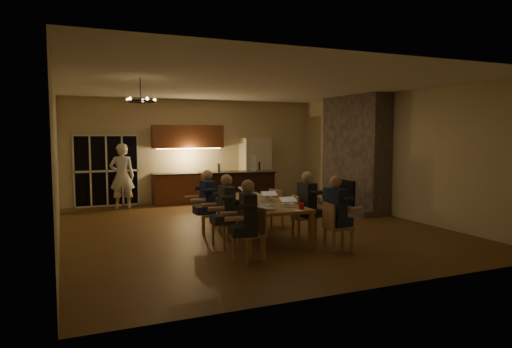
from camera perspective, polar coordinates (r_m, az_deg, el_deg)
The scene contains 44 objects.
floor at distance 10.49m, azimuth -0.80°, elevation -6.70°, with size 9.00×9.00×0.00m, color brown.
back_wall at distance 14.56m, azimuth -7.60°, elevation 2.88°, with size 8.00×0.04×3.20m, color #CABD8F.
left_wall at distance 9.51m, azimuth -23.82°, elevation 1.39°, with size 0.04×9.00×3.20m, color #CABD8F.
right_wall at distance 12.38m, azimuth 16.68°, elevation 2.35°, with size 0.04×9.00×3.20m, color #CABD8F.
ceiling at distance 10.33m, azimuth -0.82°, elevation 11.07°, with size 8.00×9.00×0.04m, color white.
french_doors at distance 14.06m, azimuth -18.17°, elevation 0.36°, with size 1.86×0.08×2.10m, color black.
fireplace at distance 13.14m, azimuth 12.25°, elevation 2.58°, with size 0.58×2.50×3.20m, color #665A50.
kitchenette at distance 14.20m, azimuth -8.40°, elevation 1.20°, with size 2.24×0.68×2.40m, color brown, non-canonical shape.
refrigerator at distance 14.87m, azimuth -0.12°, elevation 0.65°, with size 0.90×0.68×2.00m, color beige.
dining_table at distance 9.48m, azimuth 0.19°, elevation -5.65°, with size 1.10×2.88×0.75m, color #A88043.
bar_island at distance 12.88m, azimuth -2.29°, elevation -2.09°, with size 2.10×0.68×1.08m, color black.
chair_left_near at distance 7.75m, azimuth -0.90°, elevation -7.55°, with size 0.44×0.44×0.89m, color tan, non-canonical shape.
chair_left_mid at distance 8.76m, azimuth -3.75°, elevation -6.09°, with size 0.44×0.44×0.89m, color tan, non-canonical shape.
chair_left_far at distance 9.70m, azimuth -5.55°, elevation -5.01°, with size 0.44×0.44×0.89m, color tan, non-canonical shape.
chair_right_near at distance 8.47m, azimuth 10.27°, elevation -6.54°, with size 0.44×0.44×0.89m, color tan, non-canonical shape.
chair_right_mid at distance 9.40m, azimuth 6.04°, elevation -5.35°, with size 0.44×0.44×0.89m, color tan, non-canonical shape.
chair_right_far at distance 10.44m, azimuth 3.33°, elevation -4.28°, with size 0.44×0.44×0.89m, color tan, non-canonical shape.
person_left_near at distance 7.62m, azimuth -1.02°, elevation -5.88°, with size 0.60×0.60×1.38m, color #272A32, non-canonical shape.
person_right_near at distance 8.47m, azimuth 9.87°, elevation -4.84°, with size 0.60×0.60×1.38m, color navy, non-canonical shape.
person_left_mid at distance 8.64m, azimuth -3.69°, elevation -4.59°, with size 0.60×0.60×1.38m, color #33373C, non-canonical shape.
person_right_mid at distance 9.33m, azimuth 6.37°, elevation -3.90°, with size 0.60×0.60×1.38m, color #272A32, non-canonical shape.
person_left_far at distance 9.73m, azimuth -6.08°, elevation -3.52°, with size 0.60×0.60×1.38m, color navy, non-canonical shape.
standing_person at distance 13.47m, azimuth -16.40°, elevation -0.27°, with size 0.68×0.45×1.88m, color white.
chandelier at distance 9.09m, azimuth -14.23°, elevation 8.77°, with size 0.57×0.57×0.03m, color black.
laptop_a at distance 8.39m, azimuth 1.17°, elevation -3.67°, with size 0.32×0.28×0.23m, color silver, non-canonical shape.
laptop_b at distance 8.72m, azimuth 4.32°, elevation -3.36°, with size 0.32×0.28×0.23m, color silver, non-canonical shape.
laptop_c at distance 9.37m, azimuth -1.54°, elevation -2.76°, with size 0.32×0.28×0.23m, color silver, non-canonical shape.
laptop_d at distance 9.55m, azimuth 1.80°, elevation -2.61°, with size 0.32×0.28×0.23m, color silver, non-canonical shape.
laptop_e at distance 10.28m, azimuth -3.45°, elevation -2.08°, with size 0.32×0.28×0.23m, color silver, non-canonical shape.
laptop_f at distance 10.45m, azimuth -0.95°, elevation -1.95°, with size 0.32×0.28×0.23m, color silver, non-canonical shape.
mug_front at distance 9.02m, azimuth 0.75°, elevation -3.47°, with size 0.08×0.08×0.10m, color white.
mug_mid at distance 9.93m, azimuth -0.68°, elevation -2.68°, with size 0.07×0.07×0.10m, color white.
mug_back at distance 9.98m, azimuth -3.07°, elevation -2.65°, with size 0.08×0.08×0.10m, color white.
redcup_near at distance 8.41m, azimuth 5.72°, elevation -4.04°, with size 0.09×0.09×0.12m, color red.
redcup_mid at distance 9.62m, azimuth -2.82°, elevation -2.88°, with size 0.09×0.09×0.12m, color red.
can_silver at distance 8.85m, azimuth 1.90°, elevation -3.57°, with size 0.06×0.06×0.12m, color #B2B2B7.
can_cola at distance 10.72m, azimuth -3.40°, elevation -2.07°, with size 0.06×0.06×0.12m, color #3F0F0C.
can_right at distance 9.84m, azimuth 1.43°, elevation -2.70°, with size 0.07×0.07×0.12m, color #B2B2B7.
plate_near at distance 9.05m, azimuth 3.99°, elevation -3.71°, with size 0.28×0.28×0.02m, color white.
plate_left at distance 8.51m, azimuth 0.67°, elevation -4.26°, with size 0.28×0.28×0.02m, color white.
plate_far at distance 10.26m, azimuth 0.39°, elevation -2.67°, with size 0.28×0.28×0.02m, color white.
notepad at distance 8.27m, azimuth 5.30°, elevation -4.58°, with size 0.14×0.19×0.01m, color white.
bar_bottle at distance 12.64m, azimuth -4.65°, elevation 0.78°, with size 0.07×0.07×0.24m, color #99999E.
bar_blender at distance 12.91m, azimuth -0.29°, elevation 1.32°, with size 0.14×0.14×0.44m, color silver.
Camera 1 is at (-3.91, -9.50, 2.13)m, focal length 32.00 mm.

